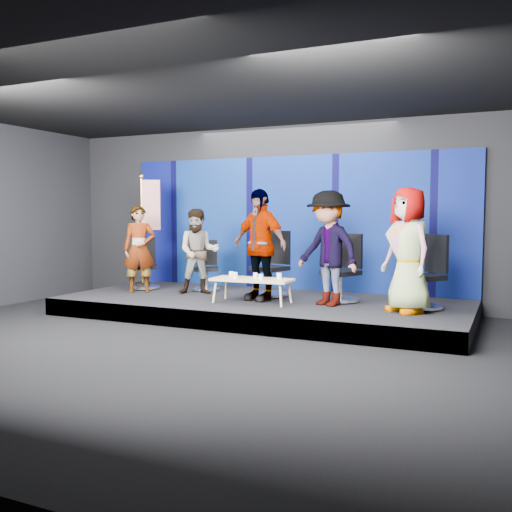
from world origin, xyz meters
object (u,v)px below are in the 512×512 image
(chair_b, at_px, (207,274))
(panelist_b, at_px, (199,252))
(mug_d, at_px, (261,277))
(chair_d, at_px, (343,279))
(panelist_a, at_px, (139,249))
(chair_e, at_px, (426,285))
(mug_b, at_px, (235,275))
(panelist_e, at_px, (408,250))
(flag_stand, at_px, (148,228))
(panelist_c, at_px, (259,245))
(mug_e, at_px, (279,276))
(panelist_d, at_px, (328,248))
(chair_c, at_px, (272,275))
(mug_c, at_px, (255,275))
(chair_a, at_px, (145,272))
(coffee_table, at_px, (252,280))
(mug_a, at_px, (231,274))

(chair_b, bearing_deg, panelist_b, -103.40)
(mug_d, bearing_deg, chair_d, 37.30)
(panelist_a, height_order, chair_e, panelist_a)
(mug_b, height_order, mug_d, mug_b)
(chair_d, distance_m, panelist_e, 1.45)
(flag_stand, bearing_deg, panelist_e, -37.67)
(flag_stand, bearing_deg, chair_b, -24.37)
(chair_d, bearing_deg, panelist_c, -136.89)
(mug_e, bearing_deg, chair_e, 12.02)
(chair_b, distance_m, mug_e, 2.12)
(mug_d, bearing_deg, flag_stand, 160.57)
(panelist_b, relative_size, panelist_d, 0.85)
(chair_c, distance_m, mug_e, 0.85)
(chair_d, xyz_separation_m, mug_c, (-1.30, -0.71, 0.08))
(panelist_c, distance_m, chair_e, 2.80)
(panelist_e, distance_m, mug_c, 2.52)
(panelist_a, bearing_deg, chair_b, 1.14)
(panelist_e, bearing_deg, mug_b, -134.12)
(panelist_a, relative_size, panelist_c, 0.86)
(mug_d, bearing_deg, chair_e, 15.19)
(chair_a, height_order, mug_c, chair_a)
(panelist_c, xyz_separation_m, coffee_table, (0.01, -0.33, -0.58))
(chair_a, xyz_separation_m, mug_b, (2.40, -0.84, 0.13))
(chair_c, distance_m, coffee_table, 0.84)
(panelist_e, height_order, flag_stand, flag_stand)
(mug_a, height_order, mug_d, mug_a)
(panelist_c, relative_size, panelist_e, 1.02)
(chair_e, height_order, panelist_e, panelist_e)
(coffee_table, distance_m, mug_c, 0.11)
(panelist_a, xyz_separation_m, mug_b, (2.20, -0.38, -0.36))
(panelist_b, height_order, chair_e, panelist_b)
(panelist_a, bearing_deg, chair_e, -32.03)
(chair_c, distance_m, mug_a, 0.89)
(panelist_c, xyz_separation_m, mug_c, (0.05, -0.27, -0.50))
(mug_c, bearing_deg, flag_stand, 162.35)
(mug_e, bearing_deg, mug_b, -164.52)
(panelist_d, xyz_separation_m, mug_e, (-0.78, -0.17, -0.47))
(panelist_a, distance_m, chair_e, 5.21)
(chair_c, bearing_deg, panelist_c, -74.92)
(chair_a, distance_m, chair_c, 2.68)
(chair_e, bearing_deg, chair_b, -144.82)
(chair_d, distance_m, chair_e, 1.39)
(chair_b, bearing_deg, panelist_d, -41.93)
(chair_d, xyz_separation_m, flag_stand, (-4.07, 0.17, 0.83))
(panelist_b, bearing_deg, panelist_d, -32.13)
(panelist_c, xyz_separation_m, chair_d, (1.35, 0.45, -0.58))
(panelist_a, bearing_deg, mug_b, -45.15)
(chair_e, distance_m, mug_c, 2.73)
(coffee_table, relative_size, mug_c, 15.02)
(mug_d, relative_size, flag_stand, 0.04)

